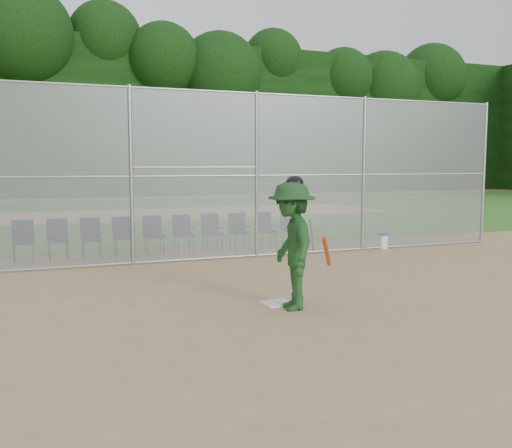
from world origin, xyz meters
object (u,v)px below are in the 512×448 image
object	(u,v)px
home_plate	(277,303)
batter_at_plate	(292,245)
water_cooler	(382,241)
chair_0	(23,241)

from	to	relation	value
home_plate	batter_at_plate	bearing A→B (deg)	-76.72
home_plate	water_cooler	size ratio (longest dim) A/B	1.11
chair_0	home_plate	bearing A→B (deg)	-56.69
batter_at_plate	home_plate	bearing A→B (deg)	103.28
batter_at_plate	water_cooler	size ratio (longest dim) A/B	5.09
home_plate	water_cooler	bearing A→B (deg)	42.02
home_plate	batter_at_plate	distance (m)	1.07
batter_at_plate	water_cooler	world-z (taller)	batter_at_plate
batter_at_plate	chair_0	bearing A→B (deg)	122.33
chair_0	water_cooler	bearing A→B (deg)	-8.28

